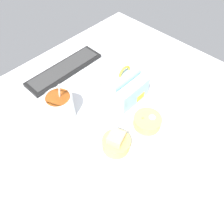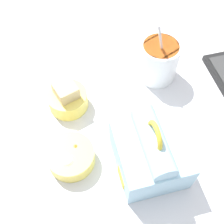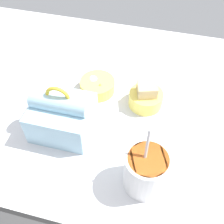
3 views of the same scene
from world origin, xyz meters
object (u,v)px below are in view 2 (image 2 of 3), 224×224
bento_bowl_sandwich (68,98)px  bento_bowl_snacks (71,156)px  lunch_bag (150,152)px  soup_cup (158,60)px

bento_bowl_sandwich → bento_bowl_snacks: size_ratio=0.93×
bento_bowl_sandwich → lunch_bag: bearing=35.9°
soup_cup → bento_bowl_snacks: (20.80, -28.72, -3.73)cm
soup_cup → bento_bowl_sandwich: 27.24cm
lunch_bag → bento_bowl_snacks: size_ratio=1.50×
soup_cup → bento_bowl_sandwich: size_ratio=1.81×
soup_cup → bento_bowl_sandwich: soup_cup is taller
lunch_bag → bento_bowl_sandwich: bearing=-144.1°
soup_cup → bento_bowl_snacks: 35.66cm
soup_cup → bento_bowl_snacks: bearing=-54.1°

